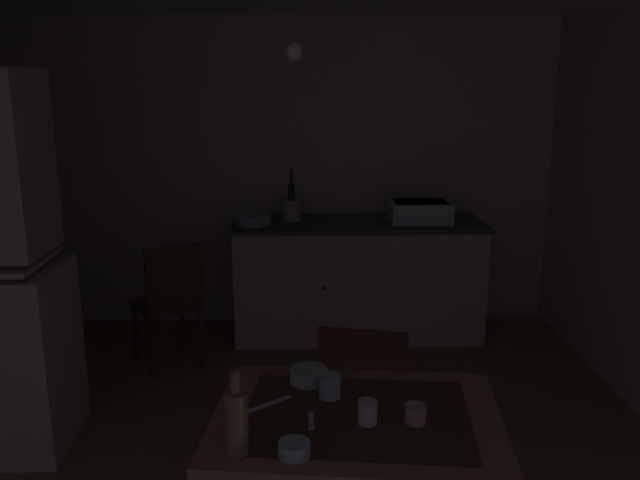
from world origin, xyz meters
TOP-DOWN VIEW (x-y plane):
  - ground_plane at (0.00, 0.00)m, footprint 5.26×5.26m
  - wall_back at (0.00, 2.06)m, footprint 4.36×0.10m
  - counter_cabinet at (0.61, 1.69)m, footprint 1.84×0.64m
  - sink_basin at (1.06, 1.69)m, footprint 0.44×0.34m
  - hand_pump at (0.12, 1.73)m, footprint 0.05×0.27m
  - mixing_bowl_counter at (-0.16, 1.64)m, footprint 0.27×0.27m
  - stoneware_crock at (0.12, 1.74)m, footprint 0.14×0.14m
  - dining_table at (0.36, -1.01)m, footprint 1.09×0.87m
  - chair_far_side at (0.45, -0.40)m, footprint 0.48×0.48m
  - chair_by_counter at (-0.70, 1.14)m, footprint 0.55×0.55m
  - serving_bowl_wide at (0.14, -1.26)m, footprint 0.10×0.10m
  - soup_bowl_small at (0.20, -0.74)m, footprint 0.15×0.15m
  - teacup_cream at (0.27, -0.87)m, footprint 0.08×0.08m
  - mug_dark at (0.56, -1.07)m, footprint 0.07×0.07m
  - mug_tall at (0.39, -1.06)m, footprint 0.07×0.07m
  - glass_bottle at (-0.04, -1.23)m, footprint 0.07×0.07m
  - table_knife at (0.05, -0.92)m, footprint 0.17×0.13m
  - teaspoon_near_bowl at (0.20, -1.04)m, footprint 0.02×0.12m
  - pendant_bulb at (0.15, -0.01)m, footprint 0.08×0.08m

SIDE VIEW (x-z plane):
  - ground_plane at x=0.00m, z-range 0.00..0.00m
  - counter_cabinet at x=0.61m, z-range 0.00..0.87m
  - chair_by_counter at x=-0.70m, z-range 0.03..0.89m
  - chair_far_side at x=0.45m, z-range 0.03..0.92m
  - dining_table at x=0.36m, z-range 0.27..1.05m
  - table_knife at x=0.05m, z-range 0.77..0.78m
  - teaspoon_near_bowl at x=0.20m, z-range 0.77..0.78m
  - serving_bowl_wide at x=0.14m, z-range 0.77..0.82m
  - soup_bowl_small at x=0.20m, z-range 0.77..0.83m
  - mug_dark at x=0.56m, z-range 0.77..0.84m
  - mug_tall at x=0.39m, z-range 0.77..0.86m
  - teacup_cream at x=0.27m, z-range 0.77..0.86m
  - glass_bottle at x=-0.04m, z-range 0.75..1.03m
  - mixing_bowl_counter at x=-0.16m, z-range 0.87..0.94m
  - sink_basin at x=1.06m, z-range 0.88..1.03m
  - stoneware_crock at x=0.12m, z-range 0.87..1.03m
  - hand_pump at x=0.12m, z-range 0.85..1.24m
  - wall_back at x=0.00m, z-range 0.00..2.35m
  - pendant_bulb at x=0.15m, z-range 1.99..2.07m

